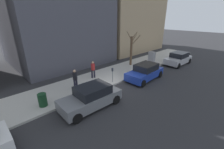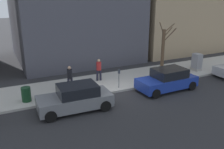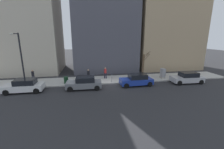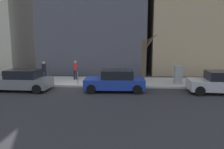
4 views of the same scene
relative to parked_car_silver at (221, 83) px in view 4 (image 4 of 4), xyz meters
The scene contains 12 objects.
ground_plane 10.48m from the parked_car_silver, 83.56° to the left, with size 120.00×120.00×0.00m, color #2B2B2D.
sidewalk 10.88m from the parked_car_silver, 73.02° to the left, with size 4.00×36.00×0.15m, color #B2AFA8.
parked_car_silver is the anchor object (origin of this frame).
parked_car_blue 7.22m from the parked_car_silver, 88.77° to the left, with size 2.02×4.25×1.52m.
parked_car_grey 13.93m from the parked_car_silver, 90.37° to the left, with size 2.05×4.26×1.52m.
parking_meter 10.38m from the parked_car_silver, 81.01° to the left, with size 0.14×0.10×1.35m.
utility_box 3.40m from the parked_car_silver, 43.26° to the left, with size 0.83×0.61×1.43m.
bare_tree 6.36m from the parked_car_silver, 52.67° to the left, with size 1.67×1.23×3.97m.
trash_bin 16.49m from the parked_car_silver, 82.78° to the left, with size 0.56×0.56×0.90m, color #14381E.
pedestrian_near_meter 11.49m from the parked_car_silver, 71.42° to the left, with size 0.36×0.39×1.66m.
pedestrian_midblock 13.67m from the parked_car_silver, 78.19° to the left, with size 0.36×0.39×1.66m.
office_tower_left 14.46m from the parked_car_silver, ahead, with size 12.09×12.09×14.54m, color tan.
Camera 4 is at (-16.17, -3.94, 3.64)m, focal length 35.00 mm.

